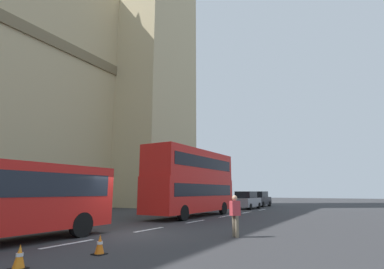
{
  "coord_description": "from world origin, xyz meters",
  "views": [
    {
      "loc": [
        -10.12,
        -9.39,
        1.85
      ],
      "look_at": [
        12.3,
        3.75,
        6.91
      ],
      "focal_mm": 27.38,
      "sensor_mm": 36.0,
      "label": 1
    }
  ],
  "objects": [
    {
      "name": "pedestrian_near_cones",
      "position": [
        1.66,
        -4.58,
        0.91
      ],
      "size": [
        0.47,
        0.42,
        1.69
      ],
      "color": "#726651",
      "rests_on": "ground_plane"
    },
    {
      "name": "traffic_cone_middle",
      "position": [
        -3.56,
        -2.34,
        0.28
      ],
      "size": [
        0.36,
        0.36,
        0.58
      ],
      "color": "black",
      "rests_on": "ground_plane"
    },
    {
      "name": "ground_plane",
      "position": [
        0.0,
        0.0,
        0.0
      ],
      "size": [
        160.0,
        160.0,
        0.0
      ],
      "primitive_type": "plane",
      "color": "#333335"
    },
    {
      "name": "sedan_lead",
      "position": [
        20.71,
        1.81,
        0.91
      ],
      "size": [
        4.4,
        1.86,
        1.85
      ],
      "color": "gray",
      "rests_on": "ground_plane"
    },
    {
      "name": "double_decker_bus",
      "position": [
        9.35,
        2.0,
        2.71
      ],
      "size": [
        9.61,
        2.54,
        4.9
      ],
      "color": "red",
      "rests_on": "ground_plane"
    },
    {
      "name": "traffic_cone_west",
      "position": [
        -5.73,
        -1.95,
        0.28
      ],
      "size": [
        0.36,
        0.36,
        0.58
      ],
      "color": "black",
      "rests_on": "ground_plane"
    },
    {
      "name": "lane_centre_marking",
      "position": [
        1.74,
        0.0,
        0.0
      ],
      "size": [
        39.0,
        0.16,
        0.01
      ],
      "color": "silver",
      "rests_on": "ground_plane"
    },
    {
      "name": "sedan_trailing",
      "position": [
        26.41,
        2.24,
        0.91
      ],
      "size": [
        4.4,
        1.86,
        1.85
      ],
      "color": "black",
      "rests_on": "ground_plane"
    }
  ]
}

